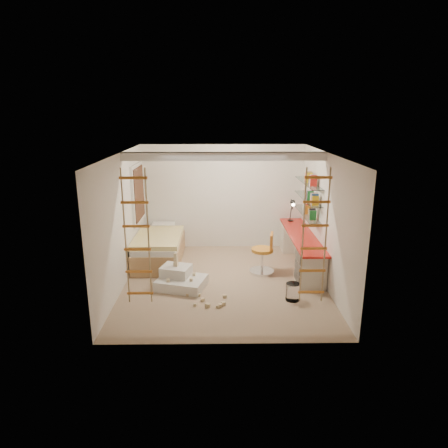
{
  "coord_description": "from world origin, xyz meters",
  "views": [
    {
      "loc": [
        -0.11,
        -7.52,
        3.36
      ],
      "look_at": [
        0.0,
        0.3,
        1.15
      ],
      "focal_mm": 32.0,
      "sensor_mm": 36.0,
      "label": 1
    }
  ],
  "objects_px": {
    "bed": "(160,247)",
    "swivel_chair": "(263,258)",
    "play_platform": "(180,279)",
    "desk": "(301,249)"
  },
  "relations": [
    {
      "from": "desk",
      "to": "play_platform",
      "type": "bearing_deg",
      "value": -157.56
    },
    {
      "from": "desk",
      "to": "play_platform",
      "type": "height_order",
      "value": "desk"
    },
    {
      "from": "desk",
      "to": "bed",
      "type": "xyz_separation_m",
      "value": [
        -3.2,
        0.36,
        -0.07
      ]
    },
    {
      "from": "desk",
      "to": "bed",
      "type": "distance_m",
      "value": 3.22
    },
    {
      "from": "swivel_chair",
      "to": "play_platform",
      "type": "distance_m",
      "value": 1.86
    },
    {
      "from": "bed",
      "to": "swivel_chair",
      "type": "distance_m",
      "value": 2.44
    },
    {
      "from": "swivel_chair",
      "to": "play_platform",
      "type": "height_order",
      "value": "swivel_chair"
    },
    {
      "from": "bed",
      "to": "swivel_chair",
      "type": "height_order",
      "value": "swivel_chair"
    },
    {
      "from": "desk",
      "to": "play_platform",
      "type": "relative_size",
      "value": 2.64
    },
    {
      "from": "desk",
      "to": "swivel_chair",
      "type": "distance_m",
      "value": 0.95
    }
  ]
}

